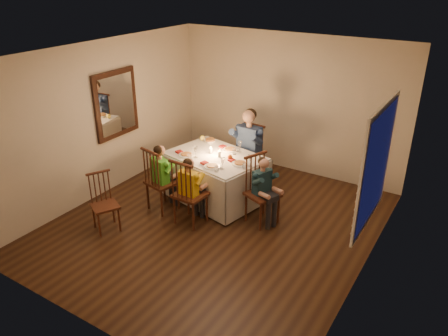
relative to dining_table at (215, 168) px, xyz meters
The scene contains 26 objects.
ground 1.01m from the dining_table, 56.75° to the right, with size 5.00×5.00×0.00m, color black.
wall_left 2.06m from the dining_table, 158.87° to the right, with size 0.02×5.00×2.60m, color beige.
wall_right 2.88m from the dining_table, 14.38° to the right, with size 0.02×5.00×2.60m, color beige.
wall_back 2.00m from the dining_table, 75.87° to the left, with size 4.50×0.02×2.60m, color beige.
ceiling 2.19m from the dining_table, 56.75° to the right, with size 5.00×5.00×0.00m, color white.
dining_table is the anchor object (origin of this frame).
chair_adult 1.01m from the dining_table, 78.07° to the left, with size 0.45×0.43×1.10m, color #3B1510, non-canonical shape.
chair_near_left 1.09m from the dining_table, 125.33° to the right, with size 0.45×0.43×1.10m, color #3B1510, non-canonical shape.
chair_near_right 1.03m from the dining_table, 83.42° to the right, with size 0.45×0.43×1.10m, color #3B1510, non-canonical shape.
chair_end 1.21m from the dining_table, 13.87° to the right, with size 0.45×0.43×1.10m, color #3B1510, non-canonical shape.
chair_extra 1.98m from the dining_table, 117.03° to the right, with size 0.37×0.36×0.91m, color #3B1510, non-canonical shape.
adult 1.01m from the dining_table, 78.07° to the left, with size 0.55×0.50×1.41m, color navy, non-canonical shape.
child_green 1.09m from the dining_table, 125.33° to the right, with size 0.39×0.36×1.13m, color green, non-canonical shape.
child_yellow 1.03m from the dining_table, 83.42° to the right, with size 0.37×0.34×1.10m, color gold, non-canonical shape.
child_teal 1.21m from the dining_table, 13.87° to the right, with size 0.37×0.34×1.09m, color #18343E, non-canonical shape.
setting_adult 0.41m from the dining_table, 73.17° to the left, with size 0.26×0.26×0.02m, color white.
setting_green 0.53m from the dining_table, 146.74° to the right, with size 0.26×0.26×0.02m, color white.
setting_yellow 0.52m from the dining_table, 62.07° to the right, with size 0.26×0.26×0.02m, color white.
setting_teal 0.59m from the dining_table, ahead, with size 0.26×0.26×0.02m, color white.
candle_left 0.30m from the dining_table, 168.14° to the left, with size 0.06×0.06×0.10m, color white.
candle_right 0.30m from the dining_table, 11.86° to the right, with size 0.06×0.06×0.10m, color white.
squash 0.77m from the dining_table, 141.68° to the left, with size 0.09×0.09×0.09m, color yellow.
orange_fruit 0.40m from the dining_table, ahead, with size 0.08×0.08×0.08m, color #E15C13.
serving_bowl 0.63m from the dining_table, 131.75° to the left, with size 0.21×0.21×0.05m, color white.
wall_mirror 2.03m from the dining_table, 167.41° to the right, with size 0.06×0.95×1.15m.
window_blinds 2.88m from the dining_table, 12.58° to the right, with size 0.07×1.34×1.54m.
Camera 1 is at (3.19, -4.84, 3.66)m, focal length 35.00 mm.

